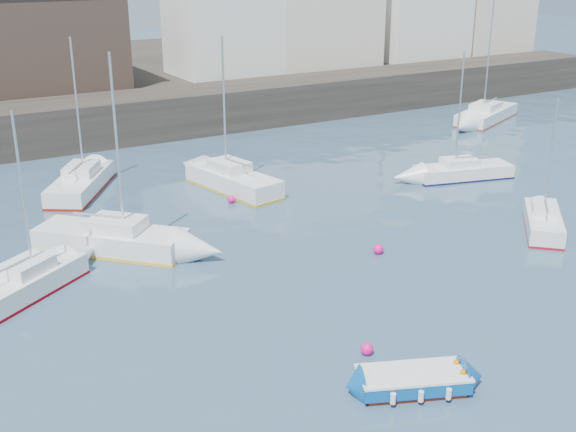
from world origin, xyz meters
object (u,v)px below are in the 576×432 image
blue_dinghy (413,380)px  buoy_mid (378,254)px  sailboat_f (233,180)px  buoy_far (232,203)px  sailboat_a (24,283)px  sailboat_b (112,239)px  sailboat_d (463,171)px  sailboat_g (486,114)px  buoy_near (367,354)px  sailboat_c (543,221)px  sailboat_h (81,182)px

blue_dinghy → buoy_mid: 10.48m
sailboat_f → buoy_mid: size_ratio=18.16×
buoy_mid → buoy_far: size_ratio=1.07×
sailboat_a → buoy_mid: size_ratio=15.54×
sailboat_b → sailboat_d: sailboat_b is taller
sailboat_g → buoy_near: size_ratio=22.00×
sailboat_c → buoy_near: (-13.79, -4.86, -0.48)m
sailboat_a → buoy_far: (11.63, 5.80, -0.50)m
sailboat_g → sailboat_h: (-32.06, -1.74, 0.01)m
sailboat_b → sailboat_c: 19.94m
blue_dinghy → sailboat_g: bearing=42.1°
buoy_mid → buoy_far: bearing=105.3°
sailboat_d → sailboat_f: 13.39m
sailboat_a → sailboat_b: bearing=31.7°
sailboat_h → sailboat_d: bearing=-23.7°
sailboat_b → sailboat_h: size_ratio=1.05×
sailboat_b → sailboat_h: bearing=83.2°
sailboat_a → sailboat_d: size_ratio=0.97×
blue_dinghy → sailboat_b: (-4.48, 15.14, 0.21)m
sailboat_a → buoy_near: size_ratio=16.69×
sailboat_g → buoy_mid: size_ratio=20.47×
sailboat_f → buoy_near: bearing=-102.3°
sailboat_g → sailboat_c: bearing=-128.5°
sailboat_h → buoy_near: size_ratio=19.45×
blue_dinghy → sailboat_h: sailboat_h is taller
sailboat_a → sailboat_f: 14.86m
sailboat_d → sailboat_c: bearing=-107.6°
blue_dinghy → sailboat_f: bearing=79.0°
sailboat_a → sailboat_g: 39.71m
sailboat_h → sailboat_a: bearing=-114.6°
sailboat_f → sailboat_g: size_ratio=0.89×
sailboat_c → sailboat_d: (2.61, 8.22, -0.04)m
sailboat_h → buoy_near: sailboat_h is taller
blue_dinghy → buoy_near: 2.40m
buoy_near → buoy_mid: (5.41, 6.57, 0.00)m
buoy_mid → sailboat_b: bearing=148.1°
sailboat_c → buoy_far: sailboat_c is taller
sailboat_f → buoy_far: 2.29m
sailboat_a → buoy_near: (8.78, -10.14, -0.50)m
sailboat_f → buoy_mid: 11.43m
sailboat_h → buoy_mid: bearing=-59.8°
sailboat_g → buoy_far: size_ratio=21.87×
sailboat_c → sailboat_f: size_ratio=0.76×
sailboat_c → sailboat_h: 24.15m
blue_dinghy → sailboat_c: bearing=27.6°
sailboat_f → buoy_near: size_ratio=19.51×
sailboat_d → buoy_near: 20.98m
sailboat_d → buoy_far: 13.85m
sailboat_c → sailboat_d: sailboat_d is taller
sailboat_f → sailboat_b: bearing=-148.7°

